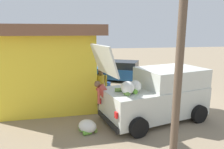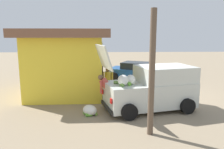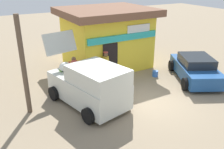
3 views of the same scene
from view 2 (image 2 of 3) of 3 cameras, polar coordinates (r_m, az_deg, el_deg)
name	(u,v)px [view 2 (image 2 of 3)]	position (r m, az deg, el deg)	size (l,w,h in m)	color
ground_plane	(160,93)	(12.97, 12.45, -4.76)	(60.00, 60.00, 0.00)	gray
storefront_bar	(68,61)	(12.76, -11.40, 3.57)	(5.49, 4.76, 3.59)	yellow
delivery_van	(153,88)	(10.00, 10.55, -3.51)	(2.94, 4.52, 2.92)	silver
parked_sedan	(136,72)	(16.14, 6.24, 0.70)	(3.38, 4.32, 1.34)	#1E4C8C
vendor_standing	(108,80)	(11.54, -1.13, -1.49)	(0.40, 0.56, 1.68)	#726047
customer_bending	(107,89)	(9.86, -1.43, -3.70)	(0.60, 0.71, 1.56)	navy
unloaded_banana_pile	(90,110)	(9.35, -5.83, -9.27)	(0.83, 0.82, 0.43)	silver
paint_bucket	(119,83)	(14.46, 1.79, -2.27)	(0.34, 0.34, 0.34)	blue
utility_pole	(152,74)	(7.20, 10.32, 0.11)	(0.20, 0.20, 4.14)	brown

